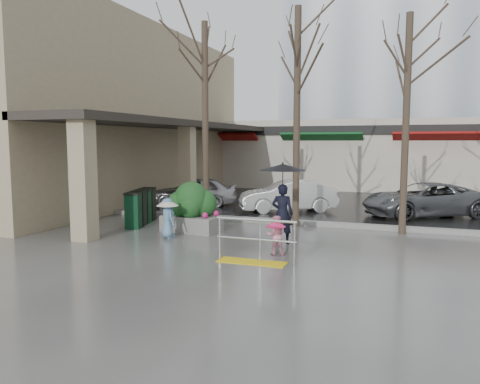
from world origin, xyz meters
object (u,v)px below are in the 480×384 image
Objects in this scene: handrail at (254,247)px; car_a at (195,191)px; tree_west at (205,73)px; tree_mideast at (408,70)px; tree_midwest at (297,63)px; car_b at (288,196)px; woman at (283,193)px; planter at (192,208)px; child_pink at (276,233)px; car_c at (423,200)px; child_blue at (168,214)px; news_boxes at (141,207)px.

handrail is 0.51× the size of car_a.
tree_west is 6.50m from tree_mideast.
car_b is at bearing 108.48° from tree_midwest.
car_a is at bearing 123.38° from handrail.
tree_mideast reaches higher than woman.
woman is 3.17m from planter.
child_pink is at bearing 95.45° from woman.
car_c is at bearing 27.38° from tree_west.
tree_midwest is 6.24m from child_blue.
child_blue is at bearing -76.77° from car_c.
tree_mideast is at bearing 17.22° from planter.
news_boxes is 10.29m from car_c.
tree_west is 3.18× the size of news_boxes.
car_c reaches higher than news_boxes.
handrail is at bearing -55.01° from tree_west.
tree_west is at bearing -50.79° from child_blue.
car_b is at bearing -114.16° from car_c.
tree_west is 5.85× the size of child_blue.
child_pink is 0.21× the size of car_c.
child_pink is 0.84× the size of child_blue.
child_pink is 0.52× the size of planter.
child_blue is 1.10m from planter.
woman is 5.89m from car_b.
news_boxes reaches higher than child_pink.
woman reaches higher than news_boxes.
tree_west is 3.20m from tree_midwest.
planter is 0.88× the size of news_boxes.
car_b is at bearing 98.72° from handrail.
child_blue is 0.31× the size of car_a.
planter reaches higher than news_boxes.
woman reaches higher than car_b.
tree_midwest reaches higher than handrail.
tree_mideast is 7.62m from planter.
tree_midwest is at bearing 0.42° from news_boxes.
child_pink is at bearing -83.89° from tree_midwest.
child_blue is 6.84m from car_a.
tree_midwest is at bearing -100.07° from child_pink.
planter reaches higher than child_blue.
woman is (0.22, -2.52, -3.85)m from tree_midwest.
planter is at bearing 6.20° from car_a.
tree_west is 6.04m from car_a.
tree_midwest is (3.20, 0.00, 0.15)m from tree_west.
woman reaches higher than child_pink.
car_b is (1.77, 5.08, -0.12)m from planter.
tree_midwest is 7.13m from car_c.
news_boxes reaches higher than handrail.
news_boxes is (-1.92, 1.66, -0.10)m from child_blue.
tree_west reaches higher than news_boxes.
tree_west is (-3.36, 4.80, 4.71)m from handrail.
tree_midwest reaches higher than car_c.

